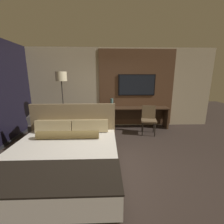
# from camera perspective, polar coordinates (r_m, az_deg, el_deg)

# --- Properties ---
(ground_plane) EXTENTS (16.00, 16.00, 0.00)m
(ground_plane) POSITION_cam_1_polar(r_m,az_deg,el_deg) (3.43, 2.63, -18.74)
(ground_plane) COLOR #332823
(wall_back_tv_panel) EXTENTS (7.20, 0.09, 2.80)m
(wall_back_tv_panel) POSITION_cam_1_polar(r_m,az_deg,el_deg) (5.52, 1.92, 8.97)
(wall_back_tv_panel) COLOR #BCAD8E
(wall_back_tv_panel) RESTS_ON ground_plane
(bed) EXTENTS (2.00, 2.19, 1.19)m
(bed) POSITION_cam_1_polar(r_m,az_deg,el_deg) (3.03, -18.01, -16.88)
(bed) COLOR #33281E
(bed) RESTS_ON ground_plane
(desk) EXTENTS (2.20, 0.50, 0.75)m
(desk) POSITION_cam_1_polar(r_m,az_deg,el_deg) (5.48, 9.38, -0.50)
(desk) COLOR #422D1E
(desk) RESTS_ON ground_plane
(tv) EXTENTS (1.33, 0.04, 0.75)m
(tv) POSITION_cam_1_polar(r_m,az_deg,el_deg) (5.53, 9.38, 10.12)
(tv) COLOR black
(desk_chair) EXTENTS (0.55, 0.55, 0.90)m
(desk_chair) POSITION_cam_1_polar(r_m,az_deg,el_deg) (4.98, 13.79, -1.91)
(desk_chair) COLOR brown
(desk_chair) RESTS_ON ground_plane
(armchair_by_window) EXTENTS (0.84, 0.86, 0.79)m
(armchair_by_window) POSITION_cam_1_polar(r_m,az_deg,el_deg) (4.80, -24.69, -6.70)
(armchair_by_window) COLOR #47423D
(armchair_by_window) RESTS_ON ground_plane
(floor_lamp) EXTENTS (0.34, 0.34, 1.97)m
(floor_lamp) POSITION_cam_1_polar(r_m,az_deg,el_deg) (4.94, -18.68, 10.85)
(floor_lamp) COLOR #282623
(floor_lamp) RESTS_ON ground_plane
(vase_tall) EXTENTS (0.10, 0.10, 0.31)m
(vase_tall) POSITION_cam_1_polar(r_m,az_deg,el_deg) (5.34, -0.09, 3.52)
(vase_tall) COLOR #4C706B
(vase_tall) RESTS_ON desk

